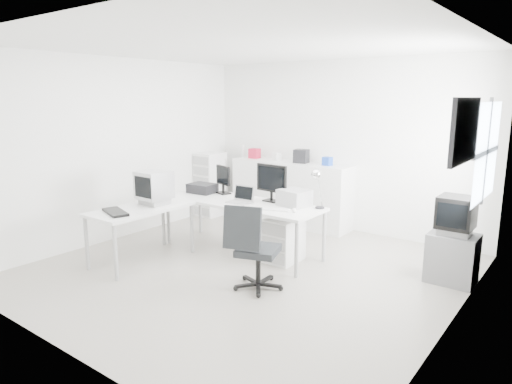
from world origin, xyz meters
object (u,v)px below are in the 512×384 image
Objects in this scene: lcd_monitor_large at (272,183)px; crt_monitor at (154,187)px; crt_tv at (456,216)px; filing_cabinet at (211,184)px; tv_cabinet at (452,258)px; inkjet_printer at (202,188)px; lcd_monitor_small at (223,180)px; laptop at (239,196)px; office_chair at (258,246)px; main_desk at (241,227)px; laser_printer at (294,198)px; side_desk at (142,234)px; drawer_pedestal at (284,240)px; sideboard at (291,193)px.

lcd_monitor_large is 1.11× the size of crt_monitor.
crt_tv is 4.55m from filing_cabinet.
tv_cabinet is 1.20× the size of crt_tv.
lcd_monitor_small is (0.30, 0.15, 0.14)m from inkjet_printer.
crt_monitor is (-0.90, -0.75, 0.13)m from laptop.
main_desk is at bearing 118.06° from office_chair.
laser_printer is 1.18m from office_chair.
side_desk is 1.92m from lcd_monitor_large.
inkjet_printer is at bearing 173.29° from main_desk.
laser_printer is at bearing 39.52° from side_desk.
office_chair is at bearing -74.33° from drawer_pedestal.
inkjet_printer is 1.75m from sideboard.
crt_tv is 3.18m from sideboard.
sideboard reaches higher than office_chair.
inkjet_printer is 2.09m from office_chair.
main_desk is 1.39m from side_desk.
crt_tv reaches higher than drawer_pedestal.
laptop is 0.28× the size of filing_cabinet.
crt_tv is at bearing 16.97° from drawer_pedestal.
laser_printer reaches higher than side_desk.
sideboard reaches higher than crt_tv.
lcd_monitor_large is 0.45× the size of filing_cabinet.
main_desk is 5.61× the size of lcd_monitor_small.
inkjet_printer is at bearing -52.15° from filing_cabinet.
drawer_pedestal is 1.20× the size of crt_tv.
inkjet_printer is 1.53m from filing_cabinet.
filing_cabinet is (-0.93, 2.14, -0.39)m from crt_monitor.
sideboard is (-1.01, 1.50, -0.31)m from laser_printer.
drawer_pedestal is at bearing -163.03° from crt_tv.
sideboard is (-0.26, 1.72, 0.17)m from main_desk.
lcd_monitor_small is 1.65m from filing_cabinet.
crt_tv is at bearing 12.27° from laptop.
main_desk is 4.01× the size of tv_cabinet.
crt_tv is (3.57, 0.57, 0.00)m from inkjet_printer.
inkjet_printer is (0.00, 1.20, 0.45)m from side_desk.
crt_tv is at bearing 0.00° from tv_cabinet.
crt_monitor is 0.47× the size of office_chair.
office_chair is at bearing -64.84° from sideboard.
crt_tv reaches higher than main_desk.
lcd_monitor_small is at bearing -172.74° from crt_tv.
crt_monitor is at bearing -135.00° from main_desk.
inkjet_printer is 0.39× the size of office_chair.
lcd_monitor_small is 0.81× the size of lcd_monitor_large.
filing_cabinet is at bearing 167.48° from laser_printer.
lcd_monitor_large is 0.52× the size of office_chair.
filing_cabinet is (-0.93, 1.19, -0.23)m from inkjet_printer.
side_desk is at bearing -68.82° from filing_cabinet.
crt_tv is at bearing -7.93° from filing_cabinet.
inkjet_printer is at bearing -170.98° from tv_cabinet.
sideboard is (0.29, 1.47, -0.41)m from lcd_monitor_small.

